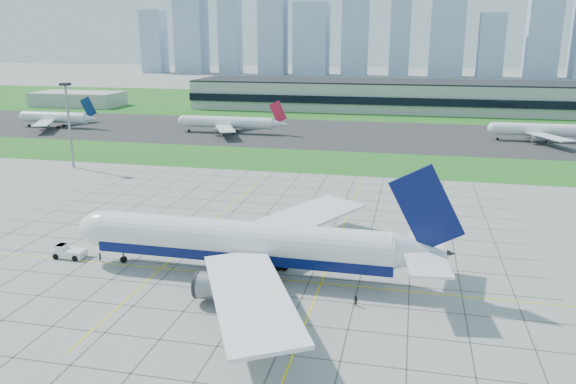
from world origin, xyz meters
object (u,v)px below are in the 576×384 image
pushback_tug (68,252)px  crew_far (355,301)px  distant_jet_0 (56,117)px  distant_jet_1 (229,122)px  airliner (245,243)px  crew_near (100,257)px  distant_jet_2 (539,130)px  light_mast (68,115)px

pushback_tug → crew_far: 53.42m
distant_jet_0 → distant_jet_1: bearing=1.6°
airliner → crew_near: airliner is taller
distant_jet_2 → light_mast: bearing=-152.1°
light_mast → airliner: bearing=-41.4°
crew_far → distant_jet_2: distant_jet_2 is taller
distant_jet_0 → distant_jet_2: same height
crew_near → distant_jet_2: size_ratio=0.04×
crew_far → distant_jet_1: size_ratio=0.04×
crew_far → distant_jet_0: bearing=-174.5°
pushback_tug → light_mast: bearing=122.7°
pushback_tug → distant_jet_2: size_ratio=0.20×
light_mast → crew_far: 120.68m
crew_near → distant_jet_0: (-100.98, 135.77, 3.68)m
crew_near → crew_far: 46.80m
light_mast → pushback_tug: 79.31m
pushback_tug → crew_near: size_ratio=5.29×
crew_near → distant_jet_1: size_ratio=0.04×
light_mast → distant_jet_2: light_mast is taller
crew_near → crew_far: bearing=-91.4°
crew_near → distant_jet_1: distant_jet_1 is taller
crew_far → distant_jet_0: 205.40m
distant_jet_0 → light_mast: bearing=-52.7°
airliner → crew_far: size_ratio=40.08×
crew_near → distant_jet_1: (-21.60, 137.97, 3.68)m
airliner → distant_jet_0: size_ratio=1.55×
pushback_tug → crew_near: 6.65m
airliner → crew_far: airliner is taller
airliner → crew_far: bearing=-21.0°
distant_jet_2 → airliner: bearing=-116.9°
airliner → distant_jet_0: (-127.97, 135.61, -1.13)m
crew_far → distant_jet_1: 160.49m
distant_jet_0 → distant_jet_1: size_ratio=0.95×
light_mast → crew_near: bearing=-54.1°
light_mast → crew_far: light_mast is taller
light_mast → distant_jet_1: light_mast is taller
pushback_tug → distant_jet_2: (107.21, 144.78, 3.43)m
crew_far → distant_jet_0: size_ratio=0.04×
pushback_tug → distant_jet_0: size_ratio=0.20×
crew_near → distant_jet_0: bearing=44.3°
light_mast → distant_jet_2: 168.67m
distant_jet_1 → distant_jet_2: bearing=3.4°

